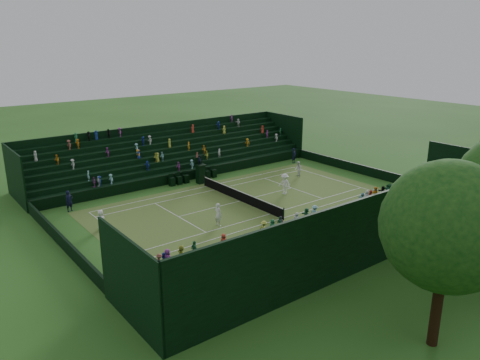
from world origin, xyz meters
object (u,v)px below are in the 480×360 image
Objects in this scene: player_near_west at (101,220)px; player_far_west at (298,169)px; umpire_chair at (200,171)px; tennis_net at (240,196)px; player_near_east at (218,214)px; player_far_east at (285,184)px.

player_far_west is at bearing -93.26° from player_near_west.
player_far_west is (4.26, 9.58, -0.44)m from umpire_chair.
player_far_west reaches higher than tennis_net.
tennis_net is 7.21× the size of player_far_west.
tennis_net is 3.98× the size of umpire_chair.
player_near_west is 0.86× the size of player_near_east.
player_far_east reaches higher than player_near_east.
player_near_east is 15.83m from player_far_west.
tennis_net is 10.08m from player_far_west.
umpire_chair is at bearing 178.53° from tennis_net.
umpire_chair is at bearing -72.83° from player_near_west.
tennis_net is at bearing -102.30° from player_near_west.
player_far_west is at bearing 113.61° from player_far_east.
player_far_west is (-1.30, 22.19, 0.01)m from player_near_west.
player_near_west reaches higher than tennis_net.
umpire_chair is 1.47× the size of player_far_east.
player_near_west is at bearing -65.10° from player_far_west.
umpire_chair is 10.49m from player_far_west.
player_near_east is at bearing -45.91° from player_far_west.
tennis_net is at bearing -111.53° from player_far_east.
umpire_chair is 8.89m from player_far_east.
player_far_west is at bearing 104.58° from tennis_net.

